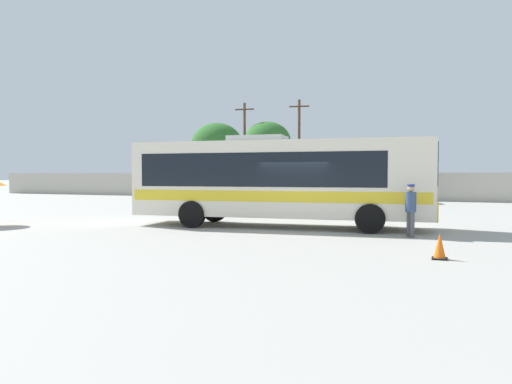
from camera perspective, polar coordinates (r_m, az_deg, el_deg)
name	(u,v)px	position (r m, az deg, el deg)	size (l,w,h in m)	color
ground_plane	(348,210)	(27.73, 11.01, -2.19)	(300.00, 300.00, 0.00)	#A3A099
perimeter_wall	(376,186)	(39.59, 14.18, 0.66)	(80.00, 0.30, 2.22)	#B2AD9E
coach_bus_cream_yellow	(276,178)	(18.63, 2.37, 1.66)	(11.70, 3.65, 3.58)	silver
attendant_by_bus_door	(411,207)	(16.25, 18.12, -1.75)	(0.49, 0.49, 1.74)	#4C4C51
parked_car_leftmost_white	(245,190)	(38.44, -1.37, 0.23)	(4.53, 2.30, 1.54)	silver
parked_car_second_maroon	(320,191)	(36.69, 7.69, 0.13)	(4.60, 2.24, 1.54)	maroon
parked_car_third_black	(397,193)	(35.64, 16.59, -0.08)	(4.46, 2.23, 1.41)	black
utility_pole_near	(245,148)	(44.53, -1.39, 5.32)	(1.80, 0.41, 8.76)	#4C3823
utility_pole_far	(299,147)	(43.27, 5.21, 5.46)	(1.80, 0.41, 8.83)	#4C3823
roadside_tree_left	(217,145)	(49.35, -4.72, 5.67)	(5.31, 5.31, 7.41)	brown
roadside_tree_midleft	(267,142)	(44.32, 1.38, 6.07)	(4.35, 4.35, 6.99)	brown
roadside_tree_midright	(393,155)	(44.10, 16.15, 4.34)	(3.75, 3.75, 5.46)	brown
traffic_cone_on_apron	(440,247)	(12.36, 21.24, -6.14)	(0.36, 0.36, 0.64)	black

